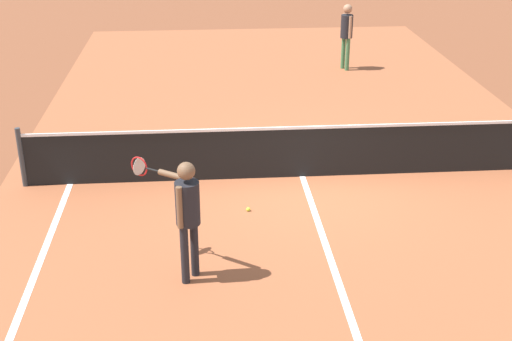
# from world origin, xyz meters

# --- Properties ---
(ground_plane) EXTENTS (60.00, 60.00, 0.00)m
(ground_plane) POSITION_xyz_m (0.00, 0.00, 0.00)
(ground_plane) COLOR brown
(court_surface_inbounds) EXTENTS (10.62, 24.40, 0.00)m
(court_surface_inbounds) POSITION_xyz_m (0.00, 0.00, 0.00)
(court_surface_inbounds) COLOR #9E5433
(court_surface_inbounds) RESTS_ON ground_plane
(line_center_service) EXTENTS (0.10, 6.40, 0.01)m
(line_center_service) POSITION_xyz_m (0.00, -3.20, 0.00)
(line_center_service) COLOR white
(line_center_service) RESTS_ON ground_plane
(net) EXTENTS (9.84, 0.09, 1.07)m
(net) POSITION_xyz_m (0.00, 0.00, 0.49)
(net) COLOR #33383D
(net) RESTS_ON ground_plane
(player_near) EXTENTS (0.93, 0.96, 1.71)m
(player_near) POSITION_xyz_m (-2.00, -3.18, 1.07)
(player_near) COLOR black
(player_near) RESTS_ON ground_plane
(player_far) EXTENTS (0.32, 0.40, 1.76)m
(player_far) POSITION_xyz_m (2.15, 6.96, 1.09)
(player_far) COLOR #3F7247
(player_far) RESTS_ON ground_plane
(tennis_ball_near_net) EXTENTS (0.07, 0.07, 0.07)m
(tennis_ball_near_net) POSITION_xyz_m (-1.06, -1.28, 0.03)
(tennis_ball_near_net) COLOR #CCE033
(tennis_ball_near_net) RESTS_ON ground_plane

